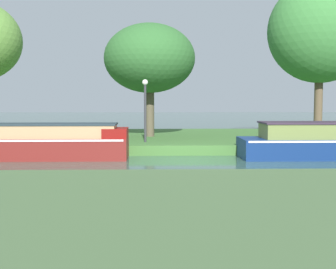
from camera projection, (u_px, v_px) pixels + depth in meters
ground_plane at (193, 163)px, 15.91m from camera, size 120.00×120.00×0.00m
riverbank_far at (181, 139)px, 22.87m from camera, size 72.00×10.00×0.40m
riverbank_near at (243, 233)px, 6.92m from camera, size 72.00×10.00×0.40m
willow_tree_centre at (150, 59)px, 21.81m from camera, size 4.35×4.67×5.41m
willow_tree_right at (320, 32)px, 22.71m from camera, size 5.24×4.60×7.74m
lamp_post at (145, 102)px, 19.20m from camera, size 0.24×0.24×2.64m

